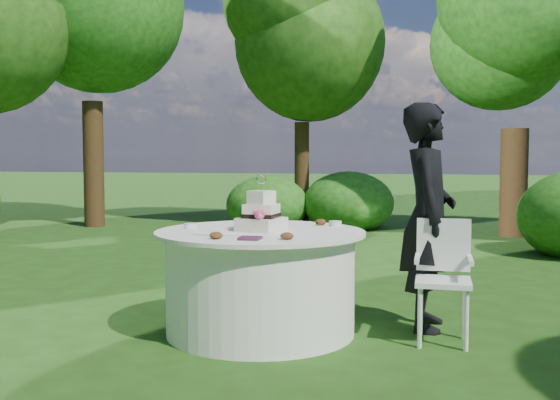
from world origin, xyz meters
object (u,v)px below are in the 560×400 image
Objects in this scene: napkins at (250,238)px; table at (260,281)px; cake at (261,216)px; guest at (428,216)px; chair at (443,270)px.

napkins reaches higher than table.
napkins is 0.65m from table.
cake is (-0.04, 0.50, 0.10)m from napkins.
table is at bearing 108.59° from guest.
cake reaches higher than chair.
table is at bearing -177.41° from chair.
table is 0.50m from cake.
cake is at bearing -176.55° from chair.
chair is (0.11, -0.34, -0.35)m from guest.
chair is at bearing 24.33° from napkins.
napkins is 1.42m from chair.
cake is at bearing 95.05° from napkins.
guest is (1.16, 0.91, 0.08)m from napkins.
guest reaches higher than chair.
napkins is 1.48m from guest.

